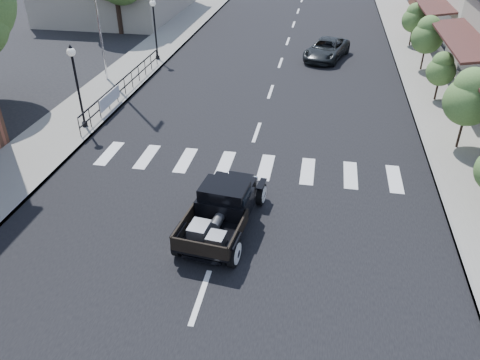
# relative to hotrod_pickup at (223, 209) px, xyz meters

# --- Properties ---
(ground) EXTENTS (120.00, 120.00, 0.00)m
(ground) POSITION_rel_hotrod_pickup_xyz_m (0.03, -0.01, -0.76)
(ground) COLOR black
(ground) RESTS_ON ground
(road) EXTENTS (14.00, 80.00, 0.02)m
(road) POSITION_rel_hotrod_pickup_xyz_m (0.03, 14.99, -0.75)
(road) COLOR black
(road) RESTS_ON ground
(road_markings) EXTENTS (12.00, 60.00, 0.06)m
(road_markings) POSITION_rel_hotrod_pickup_xyz_m (0.03, 9.99, -0.76)
(road_markings) COLOR silver
(road_markings) RESTS_ON ground
(sidewalk_left) EXTENTS (3.00, 80.00, 0.15)m
(sidewalk_left) POSITION_rel_hotrod_pickup_xyz_m (-8.47, 14.99, -0.68)
(sidewalk_left) COLOR gray
(sidewalk_left) RESTS_ON ground
(sidewalk_right) EXTENTS (3.00, 80.00, 0.15)m
(sidewalk_right) POSITION_rel_hotrod_pickup_xyz_m (8.53, 14.99, -0.68)
(sidewalk_right) COLOR gray
(sidewalk_right) RESTS_ON ground
(railing) EXTENTS (0.08, 10.00, 1.00)m
(railing) POSITION_rel_hotrod_pickup_xyz_m (-7.27, 9.99, -0.11)
(railing) COLOR black
(railing) RESTS_ON sidewalk_left
(banner) EXTENTS (0.04, 2.20, 0.60)m
(banner) POSITION_rel_hotrod_pickup_xyz_m (-7.19, 7.99, -0.31)
(banner) COLOR silver
(banner) RESTS_ON sidewalk_left
(lamp_post_b) EXTENTS (0.36, 0.36, 3.63)m
(lamp_post_b) POSITION_rel_hotrod_pickup_xyz_m (-7.57, 5.99, 1.21)
(lamp_post_b) COLOR black
(lamp_post_b) RESTS_ON sidewalk_left
(lamp_post_c) EXTENTS (0.36, 0.36, 3.63)m
(lamp_post_c) POSITION_rel_hotrod_pickup_xyz_m (-7.57, 15.99, 1.21)
(lamp_post_c) COLOR black
(lamp_post_c) RESTS_ON sidewalk_left
(small_tree_b) EXTENTS (1.92, 1.92, 3.19)m
(small_tree_b) POSITION_rel_hotrod_pickup_xyz_m (8.33, 6.85, 0.99)
(small_tree_b) COLOR #486E32
(small_tree_b) RESTS_ON sidewalk_right
(small_tree_c) EXTENTS (1.39, 1.39, 2.32)m
(small_tree_c) POSITION_rel_hotrod_pickup_xyz_m (8.33, 12.08, 0.56)
(small_tree_c) COLOR #486E32
(small_tree_c) RESTS_ON sidewalk_right
(small_tree_d) EXTENTS (1.77, 1.77, 2.95)m
(small_tree_d) POSITION_rel_hotrod_pickup_xyz_m (8.33, 16.86, 0.87)
(small_tree_d) COLOR #486E32
(small_tree_d) RESTS_ON sidewalk_right
(small_tree_e) EXTENTS (1.59, 1.59, 2.65)m
(small_tree_e) POSITION_rel_hotrod_pickup_xyz_m (8.33, 22.09, 0.72)
(small_tree_e) COLOR #486E32
(small_tree_e) RESTS_ON sidewalk_right
(hotrod_pickup) EXTENTS (2.51, 4.56, 1.51)m
(hotrod_pickup) POSITION_rel_hotrod_pickup_xyz_m (0.00, 0.00, 0.00)
(hotrod_pickup) COLOR black
(hotrod_pickup) RESTS_ON ground
(second_car) EXTENTS (3.16, 4.76, 1.22)m
(second_car) POSITION_rel_hotrod_pickup_xyz_m (2.78, 18.36, -0.15)
(second_car) COLOR black
(second_car) RESTS_ON ground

